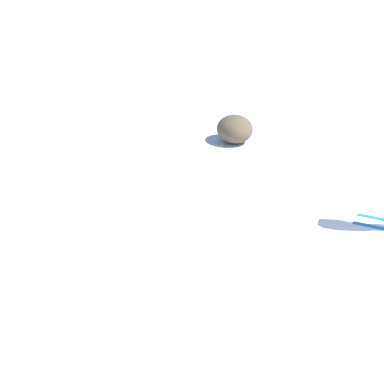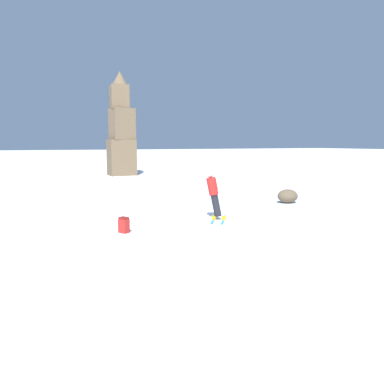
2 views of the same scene
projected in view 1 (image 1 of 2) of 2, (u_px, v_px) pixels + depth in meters
The scene contains 1 object.
exposed_boulder_1 at pixel (235, 129), 15.06m from camera, with size 0.99×0.84×0.64m, color brown.
Camera 1 is at (-9.18, 5.08, 5.05)m, focal length 60.00 mm.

